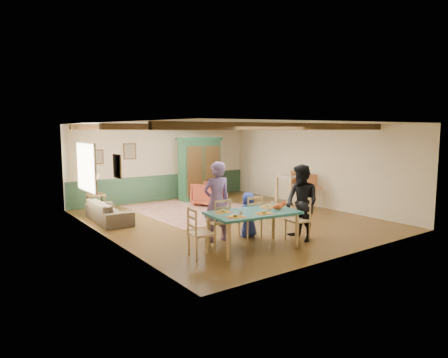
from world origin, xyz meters
TOP-DOWN VIEW (x-y plane):
  - floor at (0.00, 0.00)m, footprint 8.00×8.00m
  - wall_back at (0.00, 4.00)m, footprint 7.00×0.02m
  - wall_left at (-3.50, 0.00)m, footprint 0.02×8.00m
  - wall_right at (3.50, 0.00)m, footprint 0.02×8.00m
  - ceiling at (0.00, 0.00)m, footprint 7.00×8.00m
  - wainscot_back at (0.00, 3.98)m, footprint 6.95×0.03m
  - ceiling_beam_front at (0.00, -2.30)m, footprint 6.95×0.16m
  - ceiling_beam_mid at (0.00, 0.40)m, footprint 6.95×0.16m
  - ceiling_beam_back at (0.00, 3.00)m, footprint 6.95×0.16m
  - window_left at (-3.47, 1.70)m, footprint 0.06×1.60m
  - picture_left_wall at (-3.47, -0.60)m, footprint 0.04×0.42m
  - picture_back_a at (-1.30, 3.97)m, footprint 0.45×0.04m
  - picture_back_b at (-2.40, 3.97)m, footprint 0.38×0.04m
  - dining_table at (-1.24, -2.52)m, footprint 2.02×1.28m
  - dining_chair_far_left at (-1.58, -1.71)m, footprint 0.50×0.52m
  - dining_chair_far_right at (-0.73, -1.81)m, footprint 0.50×0.52m
  - dining_chair_end_left at (-2.46, -2.38)m, footprint 0.52×0.50m
  - dining_chair_end_right at (-0.03, -2.66)m, footprint 0.52×0.50m
  - person_man at (-1.57, -1.63)m, footprint 0.71×0.51m
  - person_woman at (0.07, -2.68)m, footprint 0.76×0.92m
  - person_child at (-0.72, -1.73)m, footprint 0.56×0.40m
  - cat at (-0.68, -2.69)m, footprint 0.40×0.19m
  - place_setting_near_left at (-1.85, -2.72)m, footprint 0.46×0.37m
  - place_setting_near_center at (-1.17, -2.80)m, footprint 0.46×0.37m
  - place_setting_far_left at (-1.79, -2.19)m, footprint 0.46×0.37m
  - place_setting_far_right at (-0.63, -2.33)m, footprint 0.46×0.37m
  - area_rug at (-0.05, 1.70)m, footprint 3.48×4.10m
  - armoire at (1.00, 3.17)m, footprint 1.62×0.69m
  - armchair at (0.65, 2.15)m, footprint 1.10×1.11m
  - sofa at (-2.89, 1.71)m, footprint 0.85×2.01m
  - end_table at (-2.89, 2.79)m, footprint 0.57×0.57m
  - table_lamp at (-2.89, 2.79)m, footprint 0.35×0.35m
  - counter_table at (2.80, 0.20)m, footprint 1.36×0.87m
  - bar_stool_left at (2.68, -0.12)m, footprint 0.44×0.48m
  - bar_stool_right at (3.08, -0.49)m, footprint 0.41×0.45m

SIDE VIEW (x-z plane):
  - floor at x=0.00m, z-range 0.00..0.00m
  - area_rug at x=-0.05m, z-range 0.00..0.01m
  - sofa at x=-2.89m, z-range 0.00..0.58m
  - end_table at x=-2.89m, z-range 0.00..0.63m
  - armchair at x=0.65m, z-range 0.00..0.78m
  - dining_table at x=-1.24m, z-range 0.00..0.80m
  - wainscot_back at x=0.00m, z-range 0.00..0.90m
  - dining_chair_far_left at x=-1.58m, z-range 0.00..1.01m
  - dining_chair_far_right at x=-0.73m, z-range 0.00..1.01m
  - dining_chair_end_left at x=-2.46m, z-range 0.00..1.01m
  - dining_chair_end_right at x=-0.03m, z-range 0.00..1.01m
  - person_child at x=-0.72m, z-range 0.00..1.07m
  - counter_table at x=2.80m, z-range 0.00..1.08m
  - bar_stool_right at x=3.08m, z-range 0.00..1.11m
  - bar_stool_left at x=2.68m, z-range 0.00..1.23m
  - place_setting_near_left at x=-1.85m, z-range 0.80..0.91m
  - place_setting_near_center at x=-1.17m, z-range 0.80..0.91m
  - place_setting_far_left at x=-1.79m, z-range 0.80..0.91m
  - place_setting_far_right at x=-0.63m, z-range 0.80..0.91m
  - person_woman at x=0.07m, z-range 0.00..1.75m
  - cat at x=-0.68m, z-range 0.80..0.99m
  - person_man at x=-1.57m, z-range 0.00..1.83m
  - table_lamp at x=-2.89m, z-range 0.63..1.22m
  - armoire at x=1.00m, z-range 0.00..2.26m
  - wall_back at x=0.00m, z-range 0.00..2.70m
  - wall_left at x=-3.50m, z-range 0.00..2.70m
  - wall_right at x=3.50m, z-range 0.00..2.70m
  - window_left at x=-3.47m, z-range 0.90..2.20m
  - picture_back_b at x=-2.40m, z-range 1.41..1.89m
  - picture_left_wall at x=-3.47m, z-range 1.49..2.01m
  - picture_back_a at x=-1.30m, z-range 1.52..2.08m
  - ceiling_beam_front at x=0.00m, z-range 2.53..2.69m
  - ceiling_beam_mid at x=0.00m, z-range 2.53..2.69m
  - ceiling_beam_back at x=0.00m, z-range 2.53..2.69m
  - ceiling at x=0.00m, z-range 2.69..2.71m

